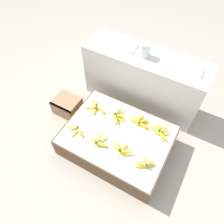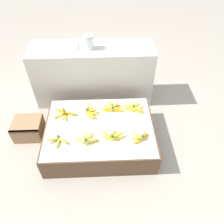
{
  "view_description": "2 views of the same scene",
  "coord_description": "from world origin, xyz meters",
  "px_view_note": "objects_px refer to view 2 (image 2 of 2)",
  "views": [
    {
      "loc": [
        0.52,
        -1.05,
        2.2
      ],
      "look_at": [
        -0.13,
        0.11,
        0.44
      ],
      "focal_mm": 35.0,
      "sensor_mm": 36.0,
      "label": 1
    },
    {
      "loc": [
        0.07,
        -1.44,
        1.92
      ],
      "look_at": [
        0.13,
        0.02,
        0.45
      ],
      "focal_mm": 35.0,
      "sensor_mm": 36.0,
      "label": 2
    }
  ],
  "objects_px": {
    "banana_bunch_middle_midleft": "(90,112)",
    "foam_tray_white": "(132,46)",
    "banana_bunch_middle_right": "(134,108)",
    "glass_jar": "(89,42)",
    "banana_bunch_front_midleft": "(86,140)",
    "banana_bunch_front_right": "(140,137)",
    "wooden_crate": "(28,128)",
    "banana_bunch_front_midright": "(112,136)",
    "banana_bunch_middle_left": "(64,113)",
    "banana_bunch_front_left": "(58,140)",
    "banana_bunch_middle_midright": "(112,108)"
  },
  "relations": [
    {
      "from": "wooden_crate",
      "to": "foam_tray_white",
      "type": "relative_size",
      "value": 1.07
    },
    {
      "from": "banana_bunch_middle_midleft",
      "to": "glass_jar",
      "type": "relative_size",
      "value": 1.64
    },
    {
      "from": "banana_bunch_front_midleft",
      "to": "glass_jar",
      "type": "distance_m",
      "value": 1.05
    },
    {
      "from": "banana_bunch_front_midleft",
      "to": "banana_bunch_front_right",
      "type": "relative_size",
      "value": 1.36
    },
    {
      "from": "banana_bunch_middle_midleft",
      "to": "glass_jar",
      "type": "height_order",
      "value": "glass_jar"
    },
    {
      "from": "banana_bunch_middle_midleft",
      "to": "foam_tray_white",
      "type": "xyz_separation_m",
      "value": [
        0.49,
        0.58,
        0.43
      ]
    },
    {
      "from": "banana_bunch_middle_midright",
      "to": "glass_jar",
      "type": "relative_size",
      "value": 1.77
    },
    {
      "from": "banana_bunch_front_left",
      "to": "wooden_crate",
      "type": "bearing_deg",
      "value": 140.37
    },
    {
      "from": "glass_jar",
      "to": "foam_tray_white",
      "type": "distance_m",
      "value": 0.48
    },
    {
      "from": "banana_bunch_middle_right",
      "to": "foam_tray_white",
      "type": "bearing_deg",
      "value": 88.41
    },
    {
      "from": "banana_bunch_front_left",
      "to": "banana_bunch_middle_right",
      "type": "distance_m",
      "value": 0.86
    },
    {
      "from": "wooden_crate",
      "to": "banana_bunch_middle_left",
      "type": "height_order",
      "value": "banana_bunch_middle_left"
    },
    {
      "from": "banana_bunch_front_midleft",
      "to": "glass_jar",
      "type": "xyz_separation_m",
      "value": [
        0.03,
        0.93,
        0.5
      ]
    },
    {
      "from": "foam_tray_white",
      "to": "banana_bunch_middle_midleft",
      "type": "bearing_deg",
      "value": -129.77
    },
    {
      "from": "banana_bunch_front_midleft",
      "to": "foam_tray_white",
      "type": "distance_m",
      "value": 1.16
    },
    {
      "from": "banana_bunch_middle_midleft",
      "to": "foam_tray_white",
      "type": "height_order",
      "value": "foam_tray_white"
    },
    {
      "from": "banana_bunch_front_left",
      "to": "foam_tray_white",
      "type": "distance_m",
      "value": 1.3
    },
    {
      "from": "banana_bunch_middle_left",
      "to": "banana_bunch_middle_midright",
      "type": "height_order",
      "value": "same"
    },
    {
      "from": "banana_bunch_front_left",
      "to": "banana_bunch_middle_right",
      "type": "height_order",
      "value": "banana_bunch_middle_right"
    },
    {
      "from": "banana_bunch_front_right",
      "to": "banana_bunch_front_midleft",
      "type": "bearing_deg",
      "value": -179.09
    },
    {
      "from": "banana_bunch_front_left",
      "to": "banana_bunch_front_right",
      "type": "relative_size",
      "value": 1.25
    },
    {
      "from": "banana_bunch_middle_left",
      "to": "banana_bunch_front_midright",
      "type": "bearing_deg",
      "value": -33.54
    },
    {
      "from": "glass_jar",
      "to": "banana_bunch_front_midleft",
      "type": "bearing_deg",
      "value": -91.76
    },
    {
      "from": "glass_jar",
      "to": "banana_bunch_middle_midleft",
      "type": "bearing_deg",
      "value": -90.81
    },
    {
      "from": "banana_bunch_front_midleft",
      "to": "foam_tray_white",
      "type": "bearing_deg",
      "value": 61.97
    },
    {
      "from": "wooden_crate",
      "to": "banana_bunch_front_midright",
      "type": "bearing_deg",
      "value": -18.37
    },
    {
      "from": "banana_bunch_front_left",
      "to": "banana_bunch_front_midleft",
      "type": "relative_size",
      "value": 0.92
    },
    {
      "from": "banana_bunch_middle_left",
      "to": "wooden_crate",
      "type": "bearing_deg",
      "value": -176.23
    },
    {
      "from": "banana_bunch_front_midleft",
      "to": "foam_tray_white",
      "type": "height_order",
      "value": "foam_tray_white"
    },
    {
      "from": "banana_bunch_front_midright",
      "to": "glass_jar",
      "type": "relative_size",
      "value": 1.55
    },
    {
      "from": "wooden_crate",
      "to": "foam_tray_white",
      "type": "height_order",
      "value": "foam_tray_white"
    },
    {
      "from": "banana_bunch_middle_midleft",
      "to": "banana_bunch_middle_midright",
      "type": "bearing_deg",
      "value": 11.4
    },
    {
      "from": "wooden_crate",
      "to": "banana_bunch_middle_left",
      "type": "distance_m",
      "value": 0.45
    },
    {
      "from": "banana_bunch_front_midleft",
      "to": "banana_bunch_middle_midright",
      "type": "xyz_separation_m",
      "value": [
        0.26,
        0.42,
        -0.0
      ]
    },
    {
      "from": "glass_jar",
      "to": "foam_tray_white",
      "type": "xyz_separation_m",
      "value": [
        0.48,
        0.03,
        -0.07
      ]
    },
    {
      "from": "banana_bunch_front_left",
      "to": "banana_bunch_front_midright",
      "type": "height_order",
      "value": "banana_bunch_front_midright"
    },
    {
      "from": "wooden_crate",
      "to": "banana_bunch_middle_midleft",
      "type": "distance_m",
      "value": 0.71
    },
    {
      "from": "banana_bunch_front_midright",
      "to": "banana_bunch_middle_left",
      "type": "xyz_separation_m",
      "value": [
        -0.5,
        0.33,
        -0.01
      ]
    },
    {
      "from": "banana_bunch_middle_right",
      "to": "glass_jar",
      "type": "distance_m",
      "value": 0.85
    },
    {
      "from": "banana_bunch_middle_midleft",
      "to": "banana_bunch_middle_left",
      "type": "bearing_deg",
      "value": -178.05
    },
    {
      "from": "banana_bunch_front_midleft",
      "to": "banana_bunch_front_right",
      "type": "height_order",
      "value": "banana_bunch_front_right"
    },
    {
      "from": "banana_bunch_middle_midright",
      "to": "banana_bunch_front_midright",
      "type": "bearing_deg",
      "value": -92.27
    },
    {
      "from": "banana_bunch_front_midleft",
      "to": "wooden_crate",
      "type": "bearing_deg",
      "value": 153.34
    },
    {
      "from": "foam_tray_white",
      "to": "banana_bunch_middle_midright",
      "type": "bearing_deg",
      "value": -114.59
    },
    {
      "from": "banana_bunch_front_midright",
      "to": "banana_bunch_middle_midleft",
      "type": "xyz_separation_m",
      "value": [
        -0.23,
        0.34,
        -0.0
      ]
    },
    {
      "from": "wooden_crate",
      "to": "banana_bunch_middle_midleft",
      "type": "relative_size",
      "value": 1.22
    },
    {
      "from": "banana_bunch_middle_left",
      "to": "banana_bunch_middle_midleft",
      "type": "bearing_deg",
      "value": 1.95
    },
    {
      "from": "banana_bunch_front_midright",
      "to": "banana_bunch_middle_right",
      "type": "xyz_separation_m",
      "value": [
        0.25,
        0.38,
        -0.0
      ]
    },
    {
      "from": "banana_bunch_front_midright",
      "to": "foam_tray_white",
      "type": "distance_m",
      "value": 1.05
    },
    {
      "from": "banana_bunch_middle_midleft",
      "to": "glass_jar",
      "type": "xyz_separation_m",
      "value": [
        0.01,
        0.56,
        0.49
      ]
    }
  ]
}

